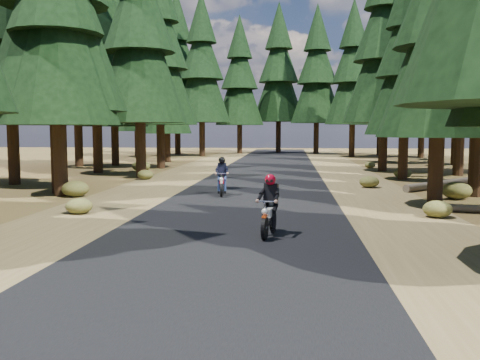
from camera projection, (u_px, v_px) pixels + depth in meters
name	position (u px, v px, depth m)	size (l,w,h in m)	color
ground	(234.00, 229.00, 13.46)	(120.00, 120.00, 0.00)	#4D391B
road	(250.00, 202.00, 18.41)	(6.00, 100.00, 0.01)	black
shoulder_l	(120.00, 201.00, 18.85)	(3.20, 100.00, 0.01)	brown
shoulder_r	(386.00, 204.00, 17.98)	(3.20, 100.00, 0.01)	brown
pine_forest	(269.00, 44.00, 33.58)	(34.59, 55.08, 16.32)	black
log_near	(441.00, 184.00, 22.97)	(0.32, 0.32, 5.43)	#4C4233
understory_shrubs	(266.00, 187.00, 20.60)	(15.93, 31.49, 0.65)	#474C1E
rider_lead	(269.00, 216.00, 12.52)	(0.71, 1.67, 1.44)	beige
rider_follow	(222.00, 183.00, 20.24)	(0.64, 1.67, 1.45)	maroon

